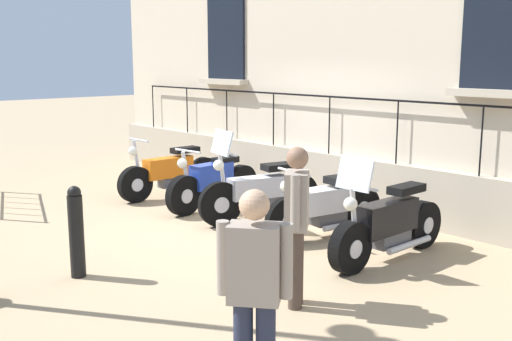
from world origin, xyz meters
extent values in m
plane|color=tan|center=(0.00, 0.00, 0.00)|extent=(60.00, 60.00, 0.00)
cube|color=#B1A48F|center=(-1.90, 0.00, 0.44)|extent=(0.20, 12.67, 0.88)
cube|color=black|center=(-1.96, 2.79, 3.06)|extent=(0.06, 1.08, 2.04)
cube|color=#BCAE97|center=(-1.88, 2.79, 1.99)|extent=(0.24, 1.28, 0.10)
cube|color=black|center=(-1.96, -2.79, 3.06)|extent=(0.06, 1.08, 2.04)
cube|color=#BCAE97|center=(-1.88, -2.79, 1.99)|extent=(0.24, 1.28, 0.10)
cube|color=black|center=(-1.86, 0.00, 1.83)|extent=(0.03, 10.64, 0.03)
cylinder|color=black|center=(-1.86, -5.32, 1.36)|extent=(0.02, 0.02, 0.95)
cylinder|color=black|center=(-1.86, -3.99, 1.36)|extent=(0.02, 0.02, 0.95)
cylinder|color=black|center=(-1.86, -2.66, 1.36)|extent=(0.02, 0.02, 0.95)
cylinder|color=black|center=(-1.86, -1.33, 1.36)|extent=(0.02, 0.02, 0.95)
cylinder|color=black|center=(-1.86, 0.00, 1.36)|extent=(0.02, 0.02, 0.95)
cylinder|color=black|center=(-1.86, 1.33, 1.36)|extent=(0.02, 0.02, 0.95)
cylinder|color=black|center=(-1.86, 2.66, 1.36)|extent=(0.02, 0.02, 0.95)
cylinder|color=black|center=(0.44, -2.36, 0.31)|extent=(0.63, 0.15, 0.63)
cylinder|color=silver|center=(0.44, -2.36, 0.31)|extent=(0.22, 0.16, 0.22)
cylinder|color=black|center=(-1.02, -2.34, 0.31)|extent=(0.63, 0.15, 0.63)
cylinder|color=silver|center=(-1.02, -2.34, 0.31)|extent=(0.22, 0.16, 0.22)
cube|color=orange|center=(-0.24, -2.35, 0.53)|extent=(0.92, 0.28, 0.35)
cube|color=#4C4C51|center=(-0.34, -2.35, 0.28)|extent=(0.55, 0.22, 0.22)
cube|color=black|center=(-0.61, -2.35, 0.81)|extent=(0.51, 0.24, 0.10)
cylinder|color=silver|center=(0.39, -2.36, 0.70)|extent=(0.16, 0.06, 0.77)
cylinder|color=silver|center=(0.34, -2.36, 1.08)|extent=(0.04, 0.59, 0.04)
sphere|color=white|center=(0.46, -2.36, 0.90)|extent=(0.16, 0.16, 0.16)
cylinder|color=silver|center=(-0.52, -2.20, 0.17)|extent=(0.82, 0.09, 0.08)
cylinder|color=black|center=(0.34, -1.07, 0.32)|extent=(0.65, 0.20, 0.64)
cylinder|color=silver|center=(0.34, -1.07, 0.32)|extent=(0.24, 0.18, 0.22)
cylinder|color=black|center=(-0.95, -1.18, 0.32)|extent=(0.65, 0.20, 0.64)
cylinder|color=silver|center=(-0.95, -1.18, 0.32)|extent=(0.24, 0.18, 0.22)
cube|color=#1E389E|center=(-0.26, -1.12, 0.56)|extent=(0.79, 0.33, 0.40)
cube|color=#4C4C51|center=(-0.36, -1.13, 0.29)|extent=(0.48, 0.25, 0.22)
cube|color=black|center=(-0.57, -1.15, 0.78)|extent=(0.45, 0.27, 0.10)
cylinder|color=silver|center=(0.29, -1.08, 0.67)|extent=(0.16, 0.07, 0.71)
cylinder|color=silver|center=(0.24, -1.08, 1.02)|extent=(0.09, 0.58, 0.04)
sphere|color=white|center=(0.36, -1.07, 0.84)|extent=(0.16, 0.16, 0.16)
cylinder|color=silver|center=(-0.51, -1.00, 0.18)|extent=(0.69, 0.14, 0.08)
cylinder|color=black|center=(0.32, -0.19, 0.34)|extent=(0.68, 0.28, 0.67)
cylinder|color=silver|center=(0.32, -0.19, 0.34)|extent=(0.26, 0.19, 0.24)
cylinder|color=black|center=(-0.99, 0.15, 0.34)|extent=(0.68, 0.28, 0.67)
cylinder|color=silver|center=(-0.99, 0.15, 0.34)|extent=(0.26, 0.19, 0.24)
cube|color=#B2B2BC|center=(-0.29, -0.04, 0.53)|extent=(0.95, 0.52, 0.31)
cube|color=#4C4C51|center=(-0.38, -0.01, 0.30)|extent=(0.58, 0.37, 0.24)
cube|color=black|center=(-0.64, 0.06, 0.81)|extent=(0.56, 0.39, 0.10)
cylinder|color=silver|center=(0.27, -0.18, 0.72)|extent=(0.17, 0.10, 0.77)
cylinder|color=silver|center=(0.22, -0.17, 1.10)|extent=(0.20, 0.67, 0.04)
sphere|color=white|center=(0.34, -0.20, 0.92)|extent=(0.16, 0.16, 0.16)
cylinder|color=silver|center=(-0.51, 0.20, 0.19)|extent=(0.80, 0.28, 0.08)
cube|color=silver|center=(0.28, -0.18, 1.25)|extent=(0.26, 0.57, 0.36)
cylinder|color=black|center=(0.20, 1.07, 0.32)|extent=(0.65, 0.23, 0.65)
cylinder|color=silver|center=(0.20, 1.07, 0.32)|extent=(0.25, 0.17, 0.23)
cylinder|color=black|center=(-1.07, 1.31, 0.32)|extent=(0.65, 0.23, 0.65)
cylinder|color=silver|center=(-1.07, 1.31, 0.32)|extent=(0.25, 0.17, 0.23)
cube|color=silver|center=(-0.38, 1.18, 0.53)|extent=(0.84, 0.46, 0.33)
cube|color=#4C4C51|center=(-0.48, 1.20, 0.29)|extent=(0.52, 0.34, 0.23)
cube|color=black|center=(-0.70, 1.25, 0.78)|extent=(0.49, 0.37, 0.10)
cylinder|color=silver|center=(0.16, 1.08, 0.65)|extent=(0.17, 0.09, 0.66)
cylinder|color=silver|center=(0.11, 1.09, 0.97)|extent=(0.17, 0.70, 0.04)
sphere|color=white|center=(0.22, 1.07, 0.79)|extent=(0.16, 0.16, 0.16)
cylinder|color=silver|center=(-0.59, 1.40, 0.18)|extent=(0.72, 0.21, 0.08)
cylinder|color=black|center=(0.46, 2.35, 0.31)|extent=(0.62, 0.16, 0.62)
cylinder|color=silver|center=(0.46, 2.35, 0.31)|extent=(0.22, 0.18, 0.22)
cylinder|color=black|center=(-1.03, 2.36, 0.31)|extent=(0.62, 0.16, 0.62)
cylinder|color=silver|center=(-1.03, 2.36, 0.31)|extent=(0.22, 0.18, 0.22)
cube|color=black|center=(-0.23, 2.35, 0.54)|extent=(0.95, 0.26, 0.39)
cube|color=#4C4C51|center=(-0.33, 2.35, 0.28)|extent=(0.57, 0.21, 0.22)
cube|color=black|center=(-0.61, 2.36, 0.84)|extent=(0.53, 0.23, 0.10)
cylinder|color=silver|center=(0.41, 2.35, 0.66)|extent=(0.16, 0.06, 0.71)
cylinder|color=silver|center=(0.36, 2.35, 1.01)|extent=(0.04, 0.57, 0.04)
sphere|color=white|center=(0.48, 2.35, 0.83)|extent=(0.16, 0.16, 0.16)
cylinder|color=silver|center=(-0.52, 2.50, 0.17)|extent=(0.85, 0.08, 0.08)
cube|color=silver|center=(0.42, 2.35, 1.16)|extent=(0.12, 0.46, 0.36)
cylinder|color=black|center=(2.82, 0.34, 0.47)|extent=(0.17, 0.17, 0.94)
sphere|color=black|center=(2.82, 0.34, 0.98)|extent=(0.15, 0.15, 0.15)
cube|color=gray|center=(3.07, 3.59, 1.06)|extent=(0.40, 0.42, 0.55)
sphere|color=tan|center=(3.07, 3.59, 1.47)|extent=(0.21, 0.21, 0.21)
cylinder|color=gray|center=(3.20, 3.42, 1.09)|extent=(0.09, 0.09, 0.53)
cylinder|color=gray|center=(2.93, 3.77, 1.09)|extent=(0.09, 0.09, 0.53)
cylinder|color=#47382D|center=(1.64, 2.61, 0.40)|extent=(0.14, 0.14, 0.80)
cylinder|color=#47382D|center=(1.51, 2.51, 0.40)|extent=(0.14, 0.14, 0.80)
cube|color=gray|center=(1.57, 2.56, 1.08)|extent=(0.42, 0.40, 0.56)
sphere|color=#8C664C|center=(1.57, 2.56, 1.50)|extent=(0.22, 0.22, 0.22)
cylinder|color=gray|center=(1.74, 2.70, 1.11)|extent=(0.09, 0.09, 0.54)
cylinder|color=gray|center=(1.41, 2.42, 1.11)|extent=(0.09, 0.09, 0.54)
camera|label=1|loc=(5.70, 6.51, 2.44)|focal=42.21mm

